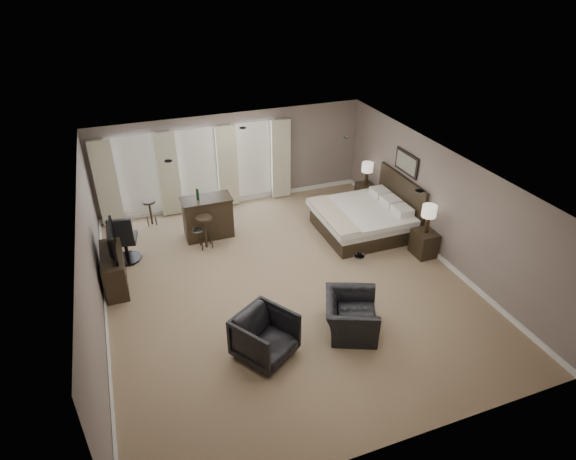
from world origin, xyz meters
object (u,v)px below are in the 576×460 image
object	(u,v)px
lamp_far	(367,174)
dresser	(114,270)
bar_stool_right	(205,232)
bar_stool_left	(151,212)
nightstand_near	(424,243)
bar_counter	(208,217)
nightstand_far	(365,194)
armchair_far	(265,335)
desk_chair	(124,238)
lamp_near	(428,219)
tv	(110,251)
armchair_near	(351,310)
bed	(363,208)

from	to	relation	value
lamp_far	dresser	bearing A→B (deg)	-166.80
bar_stool_right	dresser	bearing A→B (deg)	-158.40
lamp_far	bar_stool_right	bearing A→B (deg)	-170.81
bar_stool_left	nightstand_near	bearing A→B (deg)	-32.58
bar_counter	dresser	bearing A→B (deg)	-149.81
nightstand_far	bar_stool_right	distance (m)	4.83
nightstand_far	armchair_far	size ratio (longest dim) A/B	0.60
bar_counter	bar_stool_right	world-z (taller)	bar_counter
lamp_far	desk_chair	distance (m)	6.66
dresser	desk_chair	bearing A→B (deg)	72.31
nightstand_near	bar_stool_right	world-z (taller)	bar_stool_right
lamp_near	bar_stool_left	size ratio (longest dim) A/B	1.00
tv	armchair_near	distance (m)	5.12
lamp_far	bar_stool_right	distance (m)	4.86
bar_stool_right	nightstand_near	bearing A→B (deg)	-24.04
desk_chair	lamp_far	bearing A→B (deg)	-164.39
lamp_near	armchair_near	world-z (taller)	lamp_near
nightstand_far	bar_stool_right	world-z (taller)	bar_stool_right
armchair_near	bar_stool_right	xyz separation A→B (m)	(-1.94, 3.90, -0.07)
bed	bar_stool_left	size ratio (longest dim) A/B	3.16
bed	dresser	distance (m)	6.04
tv	bar_counter	xyz separation A→B (m)	(2.33, 1.36, -0.34)
nightstand_near	armchair_far	size ratio (longest dim) A/B	0.65
dresser	armchair_far	xyz separation A→B (m)	(2.37, -3.11, 0.08)
armchair_near	tv	bearing A→B (deg)	77.06
nightstand_near	bar_stool_right	xyz separation A→B (m)	(-4.77, 2.13, 0.11)
lamp_near	bar_stool_left	world-z (taller)	lamp_near
nightstand_far	bar_counter	bearing A→B (deg)	-176.70
dresser	tv	bearing A→B (deg)	0.00
dresser	bar_stool_right	distance (m)	2.31
nightstand_near	nightstand_far	world-z (taller)	nightstand_near
bar_stool_left	desk_chair	xyz separation A→B (m)	(-0.74, -1.54, 0.26)
lamp_far	bar_stool_right	size ratio (longest dim) A/B	0.78
armchair_far	tv	bearing A→B (deg)	94.53
nightstand_near	dresser	world-z (taller)	dresser
bed	desk_chair	world-z (taller)	bed
armchair_near	bar_counter	size ratio (longest dim) A/B	0.90
bed	bar_stool_right	bearing A→B (deg)	170.08
bar_counter	nightstand_near	bearing A→B (deg)	-29.88
bed	bar_stool_left	distance (m)	5.51
bed	armchair_near	xyz separation A→B (m)	(-1.94, -3.22, -0.21)
nightstand_near	lamp_near	distance (m)	0.65
bed	tv	size ratio (longest dim) A/B	2.02
tv	armchair_near	xyz separation A→B (m)	(4.09, -3.05, -0.39)
armchair_far	desk_chair	world-z (taller)	desk_chair
lamp_far	dresser	distance (m)	7.13
bed	nightstand_far	bearing A→B (deg)	58.46
armchair_far	desk_chair	distance (m)	4.56
dresser	bar_stool_right	bearing A→B (deg)	21.60
lamp_near	nightstand_far	bearing A→B (deg)	90.00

